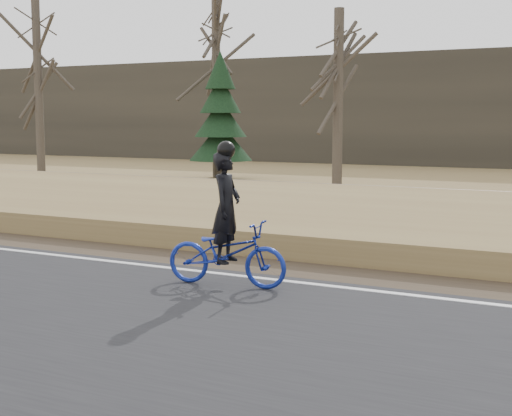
% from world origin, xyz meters
% --- Properties ---
extents(ground, '(120.00, 120.00, 0.00)m').
position_xyz_m(ground, '(0.00, 0.00, 0.00)').
color(ground, olive).
rests_on(ground, ground).
extents(road, '(120.00, 6.00, 0.06)m').
position_xyz_m(road, '(0.00, -2.50, 0.03)').
color(road, black).
rests_on(road, ground).
extents(edge_line, '(120.00, 0.12, 0.01)m').
position_xyz_m(edge_line, '(0.00, 0.20, 0.07)').
color(edge_line, silver).
rests_on(edge_line, road).
extents(shoulder, '(120.00, 1.60, 0.04)m').
position_xyz_m(shoulder, '(0.00, 1.20, 0.02)').
color(shoulder, '#473A2B').
rests_on(shoulder, ground).
extents(embankment, '(120.00, 5.00, 0.44)m').
position_xyz_m(embankment, '(0.00, 4.20, 0.22)').
color(embankment, olive).
rests_on(embankment, ground).
extents(ballast, '(120.00, 3.00, 0.45)m').
position_xyz_m(ballast, '(0.00, 8.00, 0.23)').
color(ballast, slate).
rests_on(ballast, ground).
extents(railroad, '(120.00, 2.40, 0.29)m').
position_xyz_m(railroad, '(0.00, 8.00, 0.53)').
color(railroad, black).
rests_on(railroad, ballast).
extents(treeline_backdrop, '(120.00, 4.00, 6.00)m').
position_xyz_m(treeline_backdrop, '(0.00, 30.00, 3.00)').
color(treeline_backdrop, '#383328').
rests_on(treeline_backdrop, ground).
extents(cyclist, '(1.89, 0.86, 2.11)m').
position_xyz_m(cyclist, '(1.22, -0.44, 0.72)').
color(cyclist, navy).
rests_on(cyclist, road).
extents(bare_tree_far_left, '(0.36, 0.36, 7.53)m').
position_xyz_m(bare_tree_far_left, '(-16.20, 14.05, 3.77)').
color(bare_tree_far_left, '#4D4438').
rests_on(bare_tree_far_left, ground).
extents(bare_tree_left, '(0.36, 0.36, 7.57)m').
position_xyz_m(bare_tree_left, '(-9.15, 17.14, 3.79)').
color(bare_tree_left, '#4D4438').
rests_on(bare_tree_left, ground).
extents(bare_tree_near_left, '(0.36, 0.36, 6.37)m').
position_xyz_m(bare_tree_near_left, '(-2.81, 14.87, 3.18)').
color(bare_tree_near_left, '#4D4438').
rests_on(bare_tree_near_left, ground).
extents(conifer, '(2.60, 2.60, 5.24)m').
position_xyz_m(conifer, '(-8.39, 16.17, 2.48)').
color(conifer, '#4D4438').
rests_on(conifer, ground).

